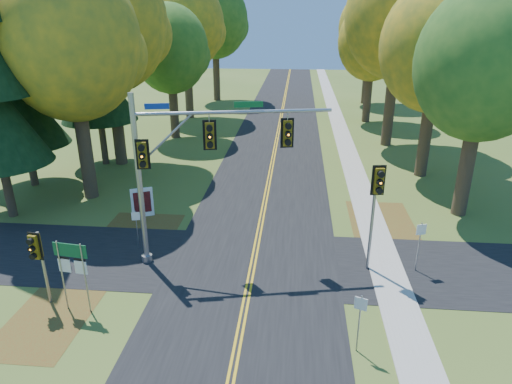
# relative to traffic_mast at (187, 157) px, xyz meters

# --- Properties ---
(ground) EXTENTS (160.00, 160.00, 0.00)m
(ground) POSITION_rel_traffic_mast_xyz_m (2.92, -2.01, -5.14)
(ground) COLOR #425B20
(ground) RESTS_ON ground
(road_main) EXTENTS (8.00, 160.00, 0.02)m
(road_main) POSITION_rel_traffic_mast_xyz_m (2.92, -2.01, -5.13)
(road_main) COLOR black
(road_main) RESTS_ON ground
(road_cross) EXTENTS (60.00, 6.00, 0.02)m
(road_cross) POSITION_rel_traffic_mast_xyz_m (2.92, -0.01, -5.13)
(road_cross) COLOR black
(road_cross) RESTS_ON ground
(centerline_left) EXTENTS (0.10, 160.00, 0.01)m
(centerline_left) POSITION_rel_traffic_mast_xyz_m (2.82, -2.01, -5.11)
(centerline_left) COLOR gold
(centerline_left) RESTS_ON road_main
(centerline_right) EXTENTS (0.10, 160.00, 0.01)m
(centerline_right) POSITION_rel_traffic_mast_xyz_m (3.02, -2.01, -5.11)
(centerline_right) COLOR gold
(centerline_right) RESTS_ON road_main
(sidewalk_east) EXTENTS (1.60, 160.00, 0.06)m
(sidewalk_east) POSITION_rel_traffic_mast_xyz_m (9.12, -2.01, -5.11)
(sidewalk_east) COLOR #9E998E
(sidewalk_east) RESTS_ON ground
(leaf_patch_w_near) EXTENTS (4.00, 6.00, 0.00)m
(leaf_patch_w_near) POSITION_rel_traffic_mast_xyz_m (-3.58, 1.99, -5.13)
(leaf_patch_w_near) COLOR brown
(leaf_patch_w_near) RESTS_ON ground
(leaf_patch_e) EXTENTS (3.50, 8.00, 0.00)m
(leaf_patch_e) POSITION_rel_traffic_mast_xyz_m (9.72, 3.99, -5.13)
(leaf_patch_e) COLOR brown
(leaf_patch_e) RESTS_ON ground
(leaf_patch_w_far) EXTENTS (3.00, 5.00, 0.00)m
(leaf_patch_w_far) POSITION_rel_traffic_mast_xyz_m (-4.58, -5.01, -5.13)
(leaf_patch_w_far) COLOR brown
(leaf_patch_w_far) RESTS_ON ground
(tree_w_a) EXTENTS (8.00, 8.00, 14.15)m
(tree_w_a) POSITION_rel_traffic_mast_xyz_m (-8.20, 7.38, 4.35)
(tree_w_a) COLOR #38281C
(tree_w_a) RESTS_ON ground
(tree_e_a) EXTENTS (7.20, 7.20, 12.73)m
(tree_e_a) POSITION_rel_traffic_mast_xyz_m (14.49, 6.77, 3.39)
(tree_e_a) COLOR #38281C
(tree_e_a) RESTS_ON ground
(tree_w_b) EXTENTS (8.60, 8.60, 15.38)m
(tree_w_b) POSITION_rel_traffic_mast_xyz_m (-8.80, 14.28, 5.23)
(tree_w_b) COLOR #38281C
(tree_w_b) RESTS_ON ground
(tree_e_b) EXTENTS (7.60, 7.60, 13.33)m
(tree_e_b) POSITION_rel_traffic_mast_xyz_m (13.89, 13.57, 3.76)
(tree_e_b) COLOR #38281C
(tree_e_b) RESTS_ON ground
(tree_w_c) EXTENTS (6.80, 6.80, 11.91)m
(tree_w_c) POSITION_rel_traffic_mast_xyz_m (-6.61, 22.46, 2.80)
(tree_w_c) COLOR #38281C
(tree_w_c) RESTS_ON ground
(tree_e_c) EXTENTS (8.80, 8.80, 15.79)m
(tree_e_c) POSITION_rel_traffic_mast_xyz_m (12.80, 21.68, 5.52)
(tree_e_c) COLOR #38281C
(tree_e_c) RESTS_ON ground
(tree_w_d) EXTENTS (8.20, 8.20, 14.56)m
(tree_w_d) POSITION_rel_traffic_mast_xyz_m (-7.20, 31.18, 4.64)
(tree_w_d) COLOR #38281C
(tree_w_d) RESTS_ON ground
(tree_e_d) EXTENTS (7.00, 7.00, 12.32)m
(tree_e_d) POSITION_rel_traffic_mast_xyz_m (12.19, 30.87, 3.10)
(tree_e_d) COLOR #38281C
(tree_e_d) RESTS_ON ground
(tree_w_e) EXTENTS (8.40, 8.40, 14.97)m
(tree_w_e) POSITION_rel_traffic_mast_xyz_m (-6.00, 42.08, 4.93)
(tree_w_e) COLOR #38281C
(tree_w_e) RESTS_ON ground
(tree_e_e) EXTENTS (7.80, 7.80, 13.74)m
(tree_e_e) POSITION_rel_traffic_mast_xyz_m (13.40, 41.57, 4.05)
(tree_e_e) COLOR #38281C
(tree_e_e) RESTS_ON ground
(pine_b) EXTENTS (5.60, 5.60, 17.31)m
(pine_b) POSITION_rel_traffic_mast_xyz_m (-13.08, 8.99, 3.02)
(pine_b) COLOR #38281C
(pine_b) RESTS_ON ground
(pine_c) EXTENTS (5.60, 5.60, 20.56)m
(pine_c) POSITION_rel_traffic_mast_xyz_m (-10.08, 13.99, 4.55)
(pine_c) COLOR #38281C
(pine_c) RESTS_ON ground
(traffic_mast) EXTENTS (8.66, 2.28, 7.99)m
(traffic_mast) POSITION_rel_traffic_mast_xyz_m (0.00, 0.00, 0.00)
(traffic_mast) COLOR gray
(traffic_mast) RESTS_ON ground
(east_signal_pole) EXTENTS (0.59, 0.69, 5.14)m
(east_signal_pole) POSITION_rel_traffic_mast_xyz_m (8.28, -0.32, -1.24)
(east_signal_pole) COLOR gray
(east_signal_pole) RESTS_ON ground
(ped_signal_pole) EXTENTS (0.52, 0.60, 3.28)m
(ped_signal_pole) POSITION_rel_traffic_mast_xyz_m (-5.11, -4.14, -2.70)
(ped_signal_pole) COLOR gray
(ped_signal_pole) RESTS_ON ground
(route_sign_cluster) EXTENTS (1.41, 0.24, 3.03)m
(route_sign_cluster) POSITION_rel_traffic_mast_xyz_m (-3.66, -4.32, -3.01)
(route_sign_cluster) COLOR gray
(route_sign_cluster) RESTS_ON ground
(info_kiosk) EXTENTS (1.21, 0.66, 1.73)m
(info_kiosk) POSITION_rel_traffic_mast_xyz_m (-3.97, 4.62, -4.28)
(info_kiosk) COLOR white
(info_kiosk) RESTS_ON ground
(reg_sign_e_north) EXTENTS (0.45, 0.17, 2.44)m
(reg_sign_e_north) POSITION_rel_traffic_mast_xyz_m (10.43, -0.08, -3.47)
(reg_sign_e_north) COLOR gray
(reg_sign_e_north) RESTS_ON ground
(reg_sign_e_south) EXTENTS (0.42, 0.19, 2.29)m
(reg_sign_e_south) POSITION_rel_traffic_mast_xyz_m (7.12, -5.74, -3.57)
(reg_sign_e_south) COLOR gray
(reg_sign_e_south) RESTS_ON ground
(reg_sign_w) EXTENTS (0.39, 0.12, 2.07)m
(reg_sign_w) POSITION_rel_traffic_mast_xyz_m (-2.95, 0.81, -3.72)
(reg_sign_w) COLOR gray
(reg_sign_w) RESTS_ON ground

